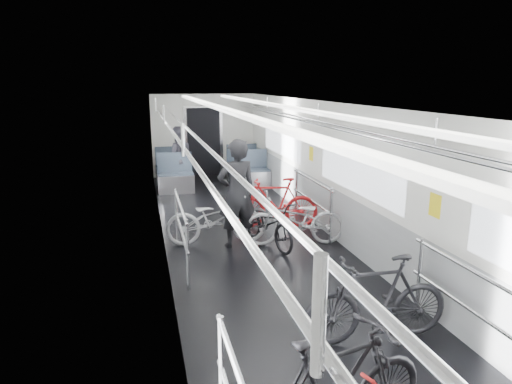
{
  "coord_description": "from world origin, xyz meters",
  "views": [
    {
      "loc": [
        -1.79,
        -6.43,
        2.75
      ],
      "look_at": [
        0.0,
        0.66,
        0.97
      ],
      "focal_mm": 32.0,
      "sensor_mm": 36.0,
      "label": 1
    }
  ],
  "objects_px": {
    "bike_aisle": "(268,223)",
    "person_seated": "(178,158)",
    "bike_right_near": "(377,299)",
    "bike_left_far": "(217,218)",
    "person_standing": "(237,194)",
    "bike_right_far": "(275,203)",
    "bike_right_mid": "(295,220)"
  },
  "relations": [
    {
      "from": "bike_left_far",
      "to": "bike_right_near",
      "type": "relative_size",
      "value": 1.06
    },
    {
      "from": "bike_left_far",
      "to": "bike_right_far",
      "type": "bearing_deg",
      "value": -59.54
    },
    {
      "from": "bike_left_far",
      "to": "person_seated",
      "type": "height_order",
      "value": "person_seated"
    },
    {
      "from": "bike_right_near",
      "to": "bike_right_far",
      "type": "relative_size",
      "value": 0.99
    },
    {
      "from": "bike_right_far",
      "to": "bike_aisle",
      "type": "distance_m",
      "value": 0.97
    },
    {
      "from": "bike_left_far",
      "to": "person_standing",
      "type": "xyz_separation_m",
      "value": [
        0.32,
        -0.19,
        0.47
      ]
    },
    {
      "from": "bike_left_far",
      "to": "bike_right_far",
      "type": "distance_m",
      "value": 1.37
    },
    {
      "from": "person_seated",
      "to": "bike_left_far",
      "type": "bearing_deg",
      "value": 90.67
    },
    {
      "from": "bike_right_near",
      "to": "bike_right_mid",
      "type": "relative_size",
      "value": 0.94
    },
    {
      "from": "bike_right_near",
      "to": "bike_right_mid",
      "type": "distance_m",
      "value": 3.06
    },
    {
      "from": "bike_right_far",
      "to": "person_seated",
      "type": "distance_m",
      "value": 4.15
    },
    {
      "from": "bike_right_near",
      "to": "bike_right_far",
      "type": "height_order",
      "value": "bike_right_far"
    },
    {
      "from": "person_seated",
      "to": "bike_aisle",
      "type": "bearing_deg",
      "value": 100.37
    },
    {
      "from": "bike_right_mid",
      "to": "bike_right_near",
      "type": "bearing_deg",
      "value": 6.81
    },
    {
      "from": "person_seated",
      "to": "person_standing",
      "type": "bearing_deg",
      "value": 94.46
    },
    {
      "from": "bike_right_far",
      "to": "person_standing",
      "type": "xyz_separation_m",
      "value": [
        -0.91,
        -0.79,
        0.43
      ]
    },
    {
      "from": "bike_right_near",
      "to": "bike_right_mid",
      "type": "bearing_deg",
      "value": -179.59
    },
    {
      "from": "bike_aisle",
      "to": "person_seated",
      "type": "distance_m",
      "value": 4.88
    },
    {
      "from": "person_standing",
      "to": "person_seated",
      "type": "relative_size",
      "value": 1.13
    },
    {
      "from": "bike_aisle",
      "to": "person_standing",
      "type": "height_order",
      "value": "person_standing"
    },
    {
      "from": "bike_aisle",
      "to": "bike_right_mid",
      "type": "bearing_deg",
      "value": -29.52
    },
    {
      "from": "bike_right_mid",
      "to": "person_standing",
      "type": "relative_size",
      "value": 0.94
    },
    {
      "from": "person_seated",
      "to": "bike_right_near",
      "type": "bearing_deg",
      "value": 97.45
    },
    {
      "from": "bike_right_near",
      "to": "bike_right_far",
      "type": "xyz_separation_m",
      "value": [
        0.07,
        4.05,
        0.0
      ]
    },
    {
      "from": "bike_aisle",
      "to": "person_seated",
      "type": "height_order",
      "value": "person_seated"
    },
    {
      "from": "bike_right_near",
      "to": "person_standing",
      "type": "bearing_deg",
      "value": -162.82
    },
    {
      "from": "bike_left_far",
      "to": "person_seated",
      "type": "xyz_separation_m",
      "value": [
        -0.27,
        4.45,
        0.36
      ]
    },
    {
      "from": "bike_right_near",
      "to": "bike_left_far",
      "type": "bearing_deg",
      "value": -158.68
    },
    {
      "from": "bike_aisle",
      "to": "bike_right_near",
      "type": "bearing_deg",
      "value": -100.22
    },
    {
      "from": "bike_left_far",
      "to": "bike_right_near",
      "type": "bearing_deg",
      "value": -156.83
    },
    {
      "from": "bike_left_far",
      "to": "bike_aisle",
      "type": "relative_size",
      "value": 1.13
    },
    {
      "from": "bike_right_mid",
      "to": "person_seated",
      "type": "distance_m",
      "value": 5.1
    }
  ]
}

